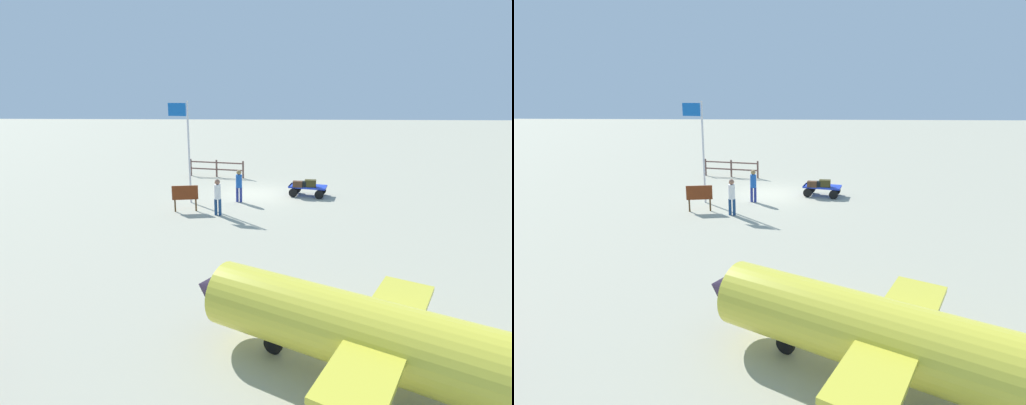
# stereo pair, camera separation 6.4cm
# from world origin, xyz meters

# --- Properties ---
(ground_plane) EXTENTS (120.00, 120.00, 0.00)m
(ground_plane) POSITION_xyz_m (0.00, 0.00, 0.00)
(ground_plane) COLOR #ACA88F
(luggage_cart) EXTENTS (2.22, 1.59, 0.58)m
(luggage_cart) POSITION_xyz_m (-2.89, 0.21, 0.43)
(luggage_cart) COLOR blue
(luggage_cart) RESTS_ON ground
(suitcase_navy) EXTENTS (0.57, 0.40, 0.32)m
(suitcase_navy) POSITION_xyz_m (-2.33, 0.57, 0.74)
(suitcase_navy) COLOR #492F1E
(suitcase_navy) RESTS_ON luggage_cart
(suitcase_grey) EXTENTS (0.65, 0.42, 0.39)m
(suitcase_grey) POSITION_xyz_m (-3.03, 0.52, 0.78)
(suitcase_grey) COLOR #393517
(suitcase_grey) RESTS_ON luggage_cart
(suitcase_olive) EXTENTS (0.64, 0.39, 0.30)m
(suitcase_olive) POSITION_xyz_m (-2.53, 0.51, 0.73)
(suitcase_olive) COLOR black
(suitcase_olive) RESTS_ON luggage_cart
(worker_lead) EXTENTS (0.34, 0.34, 1.72)m
(worker_lead) POSITION_xyz_m (1.59, 4.06, 0.99)
(worker_lead) COLOR navy
(worker_lead) RESTS_ON ground
(worker_trailing) EXTENTS (0.40, 0.40, 1.71)m
(worker_trailing) POSITION_xyz_m (0.79, 1.68, 0.99)
(worker_trailing) COLOR navy
(worker_trailing) RESTS_ON ground
(airplane_near) EXTENTS (7.90, 5.39, 3.09)m
(airplane_near) POSITION_xyz_m (-2.80, 15.42, 1.17)
(airplane_near) COLOR gold
(airplane_near) RESTS_ON ground
(flagpole) EXTENTS (1.02, 0.18, 5.18)m
(flagpole) POSITION_xyz_m (3.42, 1.89, 3.14)
(flagpole) COLOR silver
(flagpole) RESTS_ON ground
(signboard) EXTENTS (1.24, 0.27, 1.28)m
(signboard) POSITION_xyz_m (3.24, 3.50, 0.85)
(signboard) COLOR #4C3319
(signboard) RESTS_ON ground
(wooden_fence) EXTENTS (3.76, 0.88, 1.16)m
(wooden_fence) POSITION_xyz_m (2.82, -4.67, 0.66)
(wooden_fence) COLOR brown
(wooden_fence) RESTS_ON ground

